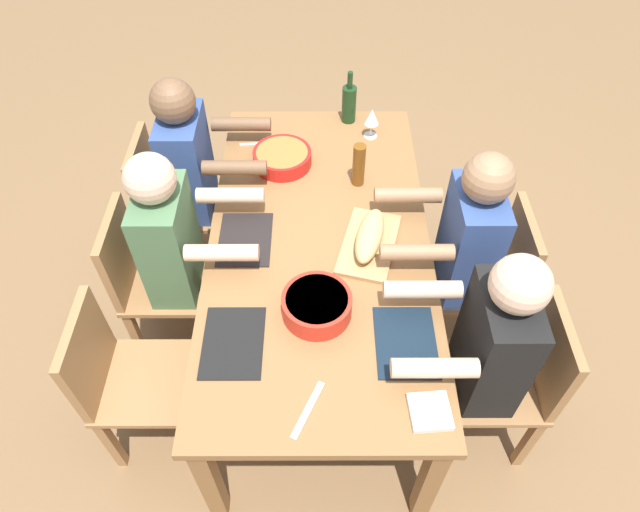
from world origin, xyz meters
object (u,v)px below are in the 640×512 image
at_px(chair_far_right, 516,376).
at_px(diner_near_left, 197,169).
at_px(chair_near_center, 150,276).
at_px(wine_bottle, 350,103).
at_px(serving_bowl_salad, 318,304).
at_px(chair_near_right, 125,376).
at_px(dining_table, 320,251).
at_px(beer_bottle, 359,165).
at_px(diner_near_center, 180,246).
at_px(chair_far_center, 490,276).
at_px(diner_far_center, 460,246).
at_px(napkin_stack, 431,412).
at_px(serving_bowl_fruit, 283,157).
at_px(wine_glass, 372,118).
at_px(cutting_board, 370,244).
at_px(bread_loaf, 370,236).
at_px(chair_near_left, 170,200).
at_px(diner_far_right, 483,348).

bearing_deg(chair_far_right, diner_near_left, -126.53).
relative_size(chair_near_center, wine_bottle, 2.93).
height_order(serving_bowl_salad, wine_bottle, wine_bottle).
distance_m(chair_near_right, diner_near_left, 1.10).
xyz_separation_m(dining_table, beer_bottle, (-0.37, 0.19, 0.19)).
distance_m(diner_near_center, chair_far_center, 1.45).
bearing_deg(chair_far_right, diner_far_center, -160.91).
bearing_deg(napkin_stack, wine_bottle, -172.61).
xyz_separation_m(serving_bowl_fruit, wine_glass, (-0.22, 0.45, 0.07)).
bearing_deg(dining_table, serving_bowl_fruit, -160.51).
relative_size(cutting_board, napkin_stack, 2.86).
bearing_deg(serving_bowl_fruit, bread_loaf, 35.74).
height_order(chair_near_center, wine_bottle, wine_bottle).
height_order(chair_near_center, cutting_board, chair_near_center).
distance_m(diner_far_center, beer_bottle, 0.60).
bearing_deg(chair_far_center, chair_near_left, -108.17).
bearing_deg(chair_near_right, chair_far_center, 108.17).
bearing_deg(chair_near_center, cutting_board, 87.92).
height_order(chair_near_left, diner_near_left, diner_near_left).
bearing_deg(serving_bowl_salad, chair_near_center, -116.15).
height_order(diner_near_center, wine_glass, diner_near_center).
bearing_deg(diner_near_center, serving_bowl_salad, 57.47).
bearing_deg(bread_loaf, wine_bottle, -176.46).
bearing_deg(napkin_stack, diner_far_right, 139.41).
relative_size(chair_near_left, wine_glass, 5.12).
relative_size(diner_near_left, chair_far_right, 1.41).
relative_size(cutting_board, bread_loaf, 1.25).
distance_m(diner_far_center, wine_glass, 0.84).
height_order(serving_bowl_salad, wine_glass, wine_glass).
bearing_deg(diner_near_center, serving_bowl_fruit, 139.52).
bearing_deg(chair_far_right, napkin_stack, -56.28).
height_order(chair_near_center, serving_bowl_salad, chair_near_center).
height_order(diner_near_center, bread_loaf, diner_near_center).
xyz_separation_m(beer_bottle, wine_glass, (-0.37, 0.08, 0.01)).
relative_size(chair_near_right, napkin_stack, 6.07).
bearing_deg(chair_far_center, chair_near_right, -71.83).
xyz_separation_m(diner_far_right, serving_bowl_fruit, (-1.05, -0.81, 0.09)).
relative_size(dining_table, diner_far_right, 1.61).
distance_m(chair_far_center, diner_far_right, 0.60).
bearing_deg(chair_far_center, cutting_board, -86.41).
xyz_separation_m(chair_near_left, chair_far_center, (0.53, 1.62, 0.00)).
distance_m(diner_far_right, serving_bowl_salad, 0.66).
distance_m(dining_table, diner_near_left, 0.82).
distance_m(cutting_board, napkin_stack, 0.80).
xyz_separation_m(diner_far_right, beer_bottle, (-0.90, -0.44, 0.15)).
relative_size(diner_near_center, diner_far_center, 1.00).
bearing_deg(chair_near_right, diner_far_right, 90.00).
relative_size(chair_near_left, chair_far_center, 1.00).
distance_m(dining_table, chair_far_right, 0.98).
distance_m(serving_bowl_salad, cutting_board, 0.42).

